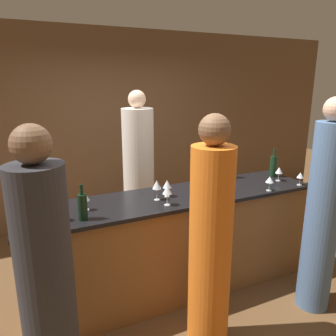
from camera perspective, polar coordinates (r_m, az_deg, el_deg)
name	(u,v)px	position (r m, az deg, el deg)	size (l,w,h in m)	color
ground_plane	(175,289)	(3.60, 1.17, -20.32)	(14.00, 14.00, 0.00)	brown
back_wall	(113,128)	(4.94, -9.63, 6.90)	(8.00, 0.06, 2.80)	brown
bar_counter	(175,244)	(3.33, 1.21, -13.09)	(2.87, 0.66, 1.02)	brown
bartender	(139,183)	(3.83, -5.09, -2.62)	(0.36, 0.36, 1.98)	silver
guest_0	(210,246)	(2.54, 7.38, -13.31)	(0.32, 0.32, 1.87)	orange
guest_1	(47,287)	(2.22, -20.36, -18.91)	(0.33, 0.33, 1.86)	#2D2D33
guest_2	(323,214)	(3.24, 25.32, -7.28)	(0.29, 0.29, 1.96)	#4C6B93
wine_bottle_0	(229,169)	(3.71, 10.62, -0.10)	(0.07, 0.07, 0.29)	black
wine_bottle_1	(273,166)	(3.88, 17.87, 0.35)	(0.08, 0.08, 0.32)	black
wine_bottle_2	(83,206)	(2.65, -14.65, -6.47)	(0.07, 0.07, 0.29)	black
ice_bucket	(213,179)	(3.35, 7.83, -1.93)	(0.19, 0.19, 0.18)	silver
wine_glass_0	(61,207)	(2.67, -18.15, -6.43)	(0.06, 0.06, 0.15)	silver
wine_glass_1	(85,197)	(2.82, -14.21, -4.98)	(0.07, 0.07, 0.15)	silver
wine_glass_2	(167,191)	(2.84, -0.15, -3.96)	(0.08, 0.08, 0.17)	silver
wine_glass_3	(270,180)	(3.37, 17.29, -2.00)	(0.08, 0.08, 0.15)	silver
wine_glass_4	(167,184)	(3.05, -0.16, -2.87)	(0.08, 0.08, 0.16)	silver
wine_glass_5	(157,185)	(2.96, -1.98, -2.99)	(0.08, 0.08, 0.19)	silver
wine_glass_6	(300,176)	(3.66, 22.06, -1.24)	(0.07, 0.07, 0.14)	silver
wine_glass_7	(279,171)	(3.73, 18.78, -0.43)	(0.08, 0.08, 0.15)	silver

